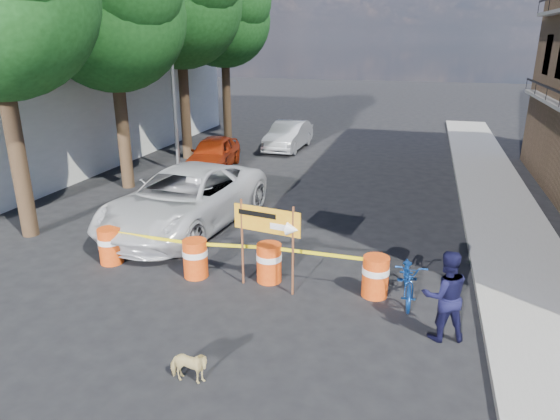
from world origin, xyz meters
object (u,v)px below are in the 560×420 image
Objects in this scene: dog at (189,367)px; barrel_far_right at (375,276)px; barrel_mid_right at (269,262)px; barrel_mid_left at (195,258)px; detour_sign at (276,228)px; pedestrian at (445,295)px; sedan_red at (213,153)px; bicycle at (410,259)px; sedan_silver at (289,136)px; suv_white at (185,199)px; barrel_far_left at (110,245)px.

barrel_far_right is at bearing -37.56° from dog.
barrel_far_right is (2.38, -0.03, 0.00)m from barrel_mid_right.
barrel_mid_left is at bearing -171.60° from barrel_mid_right.
detour_sign is at bearing -169.63° from barrel_far_right.
pedestrian is (5.43, -1.05, 0.40)m from barrel_mid_left.
dog is 13.97m from sedan_red.
bicycle is at bearing 0.77° from barrel_mid_right.
barrel_far_right is 0.45× the size of detour_sign.
barrel_mid_left is 0.52× the size of pedestrian.
sedan_silver is at bearing 109.92° from bicycle.
suv_white is at bearing -88.30° from sedan_silver.
sedan_red is at bearing -110.98° from sedan_silver.
pedestrian is 0.95× the size of bicycle.
bicycle reaches higher than barrel_mid_right.
barrel_mid_right is 1.12m from detour_sign.
barrel_mid_right is 3.97m from pedestrian.
pedestrian reaches higher than sedan_silver.
pedestrian is 0.41× the size of sedan_silver.
sedan_red is at bearing 97.81° from barrel_far_left.
bicycle is at bearing 3.51° from barrel_mid_left.
sedan_silver reaches higher than barrel_far_left.
dog is (1.53, -3.52, -0.18)m from barrel_mid_left.
barrel_far_right is at bearing 3.07° from barrel_mid_left.
detour_sign is 11.17m from sedan_red.
detour_sign is 2.88m from bicycle.
barrel_far_left is at bearing -97.50° from suv_white.
barrel_mid_left is 0.45× the size of detour_sign.
barrel_far_left is at bearing -177.99° from barrel_mid_right.
sedan_red is 0.96× the size of sedan_silver.
dog is 0.17× the size of sedan_silver.
dog is 7.20m from suv_white.
suv_white is (-1.66, 2.92, 0.38)m from barrel_mid_left.
bicycle reaches higher than dog.
barrel_far_right is at bearing 19.85° from detour_sign.
sedan_silver is (-5.69, 13.97, 0.22)m from barrel_far_right.
sedan_red is (-1.28, 9.36, 0.21)m from barrel_far_left.
suv_white reaches higher than barrel_mid_right.
sedan_silver is at bearing 112.16° from barrel_far_right.
bicycle is (7.09, 0.18, 0.44)m from barrel_far_left.
dog is (-3.90, -2.47, -0.57)m from pedestrian.
barrel_far_right is at bearing -19.45° from suv_white.
sedan_silver is at bearing 96.45° from barrel_mid_left.
barrel_far_right is 0.52× the size of pedestrian.
sedan_silver is (-7.03, 15.24, -0.18)m from pedestrian.
sedan_red is at bearing 18.39° from dog.
barrel_far_left reaches higher than dog.
bicycle reaches higher than barrel_far_right.
sedan_silver is (0.72, 14.08, 0.22)m from barrel_far_left.
barrel_mid_right is 4.31m from suv_white.
barrel_mid_right is at bearing -32.68° from suv_white.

